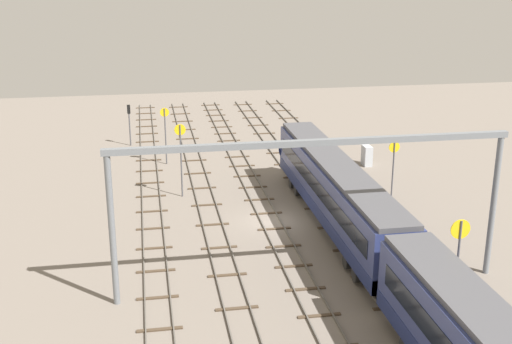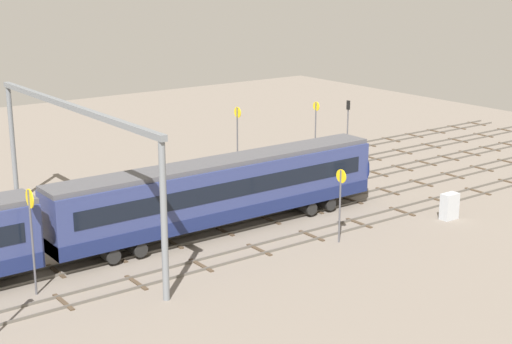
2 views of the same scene
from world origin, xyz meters
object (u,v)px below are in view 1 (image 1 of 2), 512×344
at_px(speed_sign_distant_end, 165,129).
at_px(relay_cabinet, 367,156).
at_px(speed_sign_near_foreground, 458,256).
at_px(speed_sign_mid_trackside, 181,151).
at_px(train, 398,266).
at_px(overhead_gantry, 313,175).
at_px(signal_light_trackside_approach, 129,119).
at_px(speed_sign_far_trackside, 393,163).

relative_size(speed_sign_distant_end, relay_cabinet, 2.89).
bearing_deg(speed_sign_distant_end, speed_sign_near_foreground, -156.78).
xyz_separation_m(speed_sign_mid_trackside, relay_cabinet, (5.65, -17.61, -2.89)).
bearing_deg(relay_cabinet, speed_sign_near_foreground, 170.06).
bearing_deg(speed_sign_mid_trackside, train, -153.18).
xyz_separation_m(overhead_gantry, speed_sign_near_foreground, (-5.27, -6.35, -3.04)).
bearing_deg(speed_sign_distant_end, speed_sign_mid_trackside, -174.67).
distance_m(overhead_gantry, speed_sign_distant_end, 27.56).
bearing_deg(overhead_gantry, speed_sign_near_foreground, -129.72).
bearing_deg(train, signal_light_trackside_approach, 21.54).
bearing_deg(speed_sign_distant_end, relay_cabinet, -101.16).
height_order(speed_sign_near_foreground, speed_sign_far_trackside, speed_sign_near_foreground).
bearing_deg(relay_cabinet, overhead_gantry, 153.65).
bearing_deg(overhead_gantry, speed_sign_mid_trackside, 20.44).
bearing_deg(overhead_gantry, speed_sign_distant_end, 15.33).
relative_size(overhead_gantry, signal_light_trackside_approach, 5.33).
bearing_deg(relay_cabinet, speed_sign_distant_end, 78.84).
bearing_deg(train, speed_sign_mid_trackside, 26.82).
height_order(overhead_gantry, speed_sign_distant_end, overhead_gantry).
relative_size(speed_sign_far_trackside, relay_cabinet, 2.59).
relative_size(speed_sign_mid_trackside, speed_sign_far_trackside, 1.25).
bearing_deg(signal_light_trackside_approach, overhead_gantry, -162.45).
height_order(train, speed_sign_mid_trackside, speed_sign_mid_trackside).
distance_m(speed_sign_mid_trackside, relay_cabinet, 18.72).
distance_m(speed_sign_mid_trackside, signal_light_trackside_approach, 17.09).
height_order(train, signal_light_trackside_approach, train).
relative_size(speed_sign_mid_trackside, speed_sign_distant_end, 1.12).
height_order(train, relay_cabinet, train).
bearing_deg(overhead_gantry, signal_light_trackside_approach, 17.55).
distance_m(speed_sign_near_foreground, signal_light_trackside_approach, 42.41).
bearing_deg(overhead_gantry, train, -130.12).
relative_size(speed_sign_near_foreground, speed_sign_distant_end, 1.10).
bearing_deg(speed_sign_distant_end, speed_sign_far_trackside, -126.88).
xyz_separation_m(speed_sign_near_foreground, relay_cabinet, (27.98, -4.90, -2.99)).
xyz_separation_m(speed_sign_near_foreground, signal_light_trackside_approach, (38.86, 16.97, -1.10)).
distance_m(train, relay_cabinet, 27.10).
relative_size(overhead_gantry, relay_cabinet, 12.26).
height_order(speed_sign_far_trackside, relay_cabinet, speed_sign_far_trackside).
distance_m(speed_sign_near_foreground, speed_sign_mid_trackside, 25.70).
bearing_deg(train, relay_cabinet, -15.66).
bearing_deg(signal_light_trackside_approach, speed_sign_distant_end, -154.83).
bearing_deg(speed_sign_distant_end, train, -159.37).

